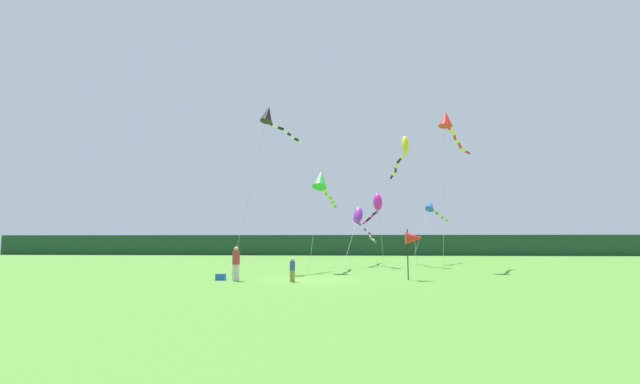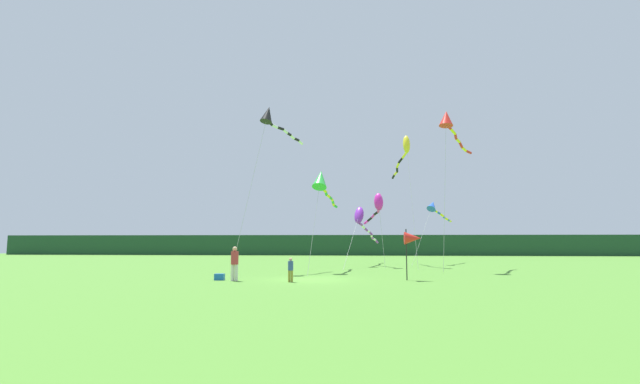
{
  "view_description": "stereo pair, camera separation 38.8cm",
  "coord_description": "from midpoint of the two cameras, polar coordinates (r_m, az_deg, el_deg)",
  "views": [
    {
      "loc": [
        2.18,
        -25.01,
        2.09
      ],
      "look_at": [
        0.0,
        6.0,
        5.55
      ],
      "focal_mm": 25.05,
      "sensor_mm": 36.0,
      "label": 1
    },
    {
      "loc": [
        2.57,
        -24.98,
        2.09
      ],
      "look_at": [
        0.0,
        6.0,
        5.55
      ],
      "focal_mm": 25.05,
      "sensor_mm": 36.0,
      "label": 2
    }
  ],
  "objects": [
    {
      "name": "person_child",
      "position": [
        23.59,
        -4.03,
        -9.72
      ],
      "size": [
        0.28,
        0.28,
        1.26
      ],
      "color": "olive",
      "rests_on": "ground"
    },
    {
      "name": "distant_treeline",
      "position": [
        70.04,
        2.09,
        -6.79
      ],
      "size": [
        108.0,
        3.47,
        3.1
      ],
      "primitive_type": "cube",
      "color": "#1E4228",
      "rests_on": "ground"
    },
    {
      "name": "kite_magenta",
      "position": [
        37.58,
        6.96,
        -1.57
      ],
      "size": [
        1.69,
        5.38,
        6.17
      ],
      "color": "#B2B2B2",
      "rests_on": "ground"
    },
    {
      "name": "kite_yellow",
      "position": [
        40.43,
        10.29,
        5.21
      ],
      "size": [
        1.22,
        10.05,
        11.43
      ],
      "color": "#B2B2B2",
      "rests_on": "ground"
    },
    {
      "name": "ground_plane",
      "position": [
        25.2,
        -1.43,
        -11.12
      ],
      "size": [
        120.0,
        120.0,
        0.0
      ],
      "primitive_type": "plane",
      "color": "#4C842D"
    },
    {
      "name": "person_adult",
      "position": [
        24.6,
        -11.13,
        -8.73
      ],
      "size": [
        0.4,
        0.4,
        1.83
      ],
      "color": "silver",
      "rests_on": "ground"
    },
    {
      "name": "banner_flag_pole",
      "position": [
        25.17,
        11.45,
        -5.85
      ],
      "size": [
        0.9,
        0.7,
        2.78
      ],
      "color": "black",
      "rests_on": "ground"
    },
    {
      "name": "kite_red",
      "position": [
        34.98,
        15.67,
        8.52
      ],
      "size": [
        3.83,
        6.48,
        11.78
      ],
      "color": "#B2B2B2",
      "rests_on": "ground"
    },
    {
      "name": "kite_green",
      "position": [
        31.49,
        -0.16,
        1.35
      ],
      "size": [
        1.64,
        7.95,
        7.28
      ],
      "color": "#B2B2B2",
      "rests_on": "ground"
    },
    {
      "name": "kite_black",
      "position": [
        32.5,
        -6.68,
        9.44
      ],
      "size": [
        3.86,
        6.32,
        11.78
      ],
      "color": "#B2B2B2",
      "rests_on": "ground"
    },
    {
      "name": "cooler_box",
      "position": [
        25.31,
        -13.01,
        -10.54
      ],
      "size": [
        0.51,
        0.34,
        0.35
      ],
      "primitive_type": "cube",
      "color": "#1959B2",
      "rests_on": "ground"
    },
    {
      "name": "kite_purple",
      "position": [
        39.3,
        4.94,
        -3.63
      ],
      "size": [
        3.21,
        11.66,
        5.23
      ],
      "color": "#B2B2B2",
      "rests_on": "ground"
    },
    {
      "name": "kite_blue",
      "position": [
        43.58,
        13.98,
        -2.02
      ],
      "size": [
        5.12,
        8.26,
        6.09
      ],
      "color": "#B2B2B2",
      "rests_on": "ground"
    }
  ]
}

